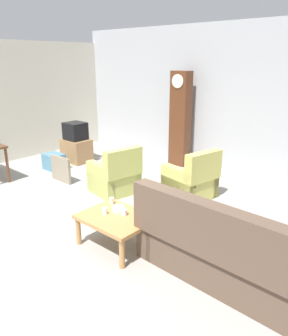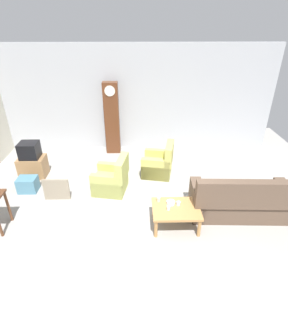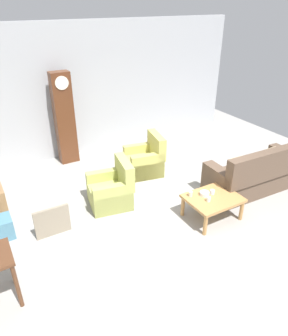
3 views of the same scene
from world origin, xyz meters
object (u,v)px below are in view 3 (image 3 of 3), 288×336
object	(u,v)px
coffee_table_wood	(213,200)
bowl_white_stacked	(205,194)
couch_floral	(256,175)
armchair_olive_near	(112,190)
armchair_olive_far	(145,161)
grandfather_clock	(64,119)
cup_blue_rimmed	(212,192)
framed_picture_leaning	(52,222)
cup_white_porcelain	(209,199)
cup_cream_tall	(191,194)

from	to	relation	value
coffee_table_wood	bowl_white_stacked	xyz separation A→B (m)	(-0.10, 0.13, 0.10)
couch_floral	coffee_table_wood	world-z (taller)	couch_floral
couch_floral	armchair_olive_near	size ratio (longest dim) A/B	2.32
armchair_olive_near	armchair_olive_far	world-z (taller)	same
grandfather_clock	cup_blue_rimmed	distance (m)	3.89
cup_blue_rimmed	coffee_table_wood	bearing A→B (deg)	-121.22
framed_picture_leaning	cup_white_porcelain	size ratio (longest dim) A/B	6.72
coffee_table_wood	cup_blue_rimmed	distance (m)	0.15
armchair_olive_near	bowl_white_stacked	xyz separation A→B (m)	(1.31, -1.20, 0.17)
armchair_olive_near	armchair_olive_far	distance (m)	1.44
grandfather_clock	cup_white_porcelain	bearing A→B (deg)	-69.25
couch_floral	bowl_white_stacked	world-z (taller)	couch_floral
coffee_table_wood	framed_picture_leaning	xyz separation A→B (m)	(-2.68, 0.98, -0.11)
coffee_table_wood	cup_white_porcelain	size ratio (longest dim) A/B	10.75
framed_picture_leaning	armchair_olive_far	bearing A→B (deg)	24.33
armchair_olive_far	cup_cream_tall	world-z (taller)	armchair_olive_far
grandfather_clock	framed_picture_leaning	xyz separation A→B (m)	(-1.13, -2.60, -0.83)
grandfather_clock	cup_white_porcelain	size ratio (longest dim) A/B	24.60
cup_white_porcelain	cup_blue_rimmed	bearing A→B (deg)	34.56
bowl_white_stacked	couch_floral	bearing A→B (deg)	6.28
framed_picture_leaning	coffee_table_wood	bearing A→B (deg)	-20.15
armchair_olive_far	framed_picture_leaning	world-z (taller)	armchair_olive_far
grandfather_clock	cup_blue_rimmed	bearing A→B (deg)	-65.40
couch_floral	grandfather_clock	distance (m)	4.50
coffee_table_wood	cup_cream_tall	size ratio (longest dim) A/B	9.97
grandfather_clock	framed_picture_leaning	bearing A→B (deg)	-113.56
armchair_olive_near	cup_white_porcelain	xyz separation A→B (m)	(1.24, -1.39, 0.18)
armchair_olive_far	cup_blue_rimmed	bearing A→B (deg)	-82.91
coffee_table_wood	grandfather_clock	bearing A→B (deg)	113.29
armchair_olive_near	coffee_table_wood	size ratio (longest dim) A/B	0.96
framed_picture_leaning	cup_cream_tall	xyz separation A→B (m)	(2.34, -0.75, 0.22)
armchair_olive_far	cup_cream_tall	size ratio (longest dim) A/B	9.58
armchair_olive_near	cup_blue_rimmed	size ratio (longest dim) A/B	11.20
cup_white_porcelain	cup_blue_rimmed	world-z (taller)	cup_white_porcelain
couch_floral	cup_white_porcelain	bearing A→B (deg)	-167.33
armchair_olive_far	coffee_table_wood	world-z (taller)	armchair_olive_far
coffee_table_wood	cup_white_porcelain	bearing A→B (deg)	-160.19
cup_white_porcelain	framed_picture_leaning	bearing A→B (deg)	157.50
armchair_olive_far	cup_blue_rimmed	xyz separation A→B (m)	(0.25, -2.01, 0.18)
coffee_table_wood	bowl_white_stacked	distance (m)	0.19
armchair_olive_near	cup_white_porcelain	world-z (taller)	armchair_olive_near
cup_blue_rimmed	cup_cream_tall	size ratio (longest dim) A/B	0.85
cup_cream_tall	bowl_white_stacked	bearing A→B (deg)	-22.68
couch_floral	cup_white_porcelain	distance (m)	1.64
grandfather_clock	armchair_olive_near	bearing A→B (deg)	-86.53
armchair_olive_far	coffee_table_wood	bearing A→B (deg)	-84.72
cup_blue_rimmed	bowl_white_stacked	xyz separation A→B (m)	(-0.15, 0.04, -0.01)
armchair_olive_far	framed_picture_leaning	bearing A→B (deg)	-155.67
armchair_olive_near	grandfather_clock	size ratio (longest dim) A/B	0.42
coffee_table_wood	cup_white_porcelain	distance (m)	0.20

